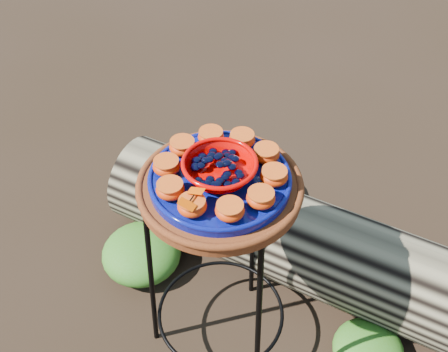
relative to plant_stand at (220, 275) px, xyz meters
The scene contains 21 objects.
ground 0.35m from the plant_stand, ahead, with size 60.00×60.00×0.00m, color black.
plant_stand is the anchor object (origin of this frame).
terracotta_saucer 0.37m from the plant_stand, ahead, with size 0.41×0.41×0.03m, color #451705.
cobalt_plate 0.40m from the plant_stand, ahead, with size 0.36×0.36×0.02m, color #03063C.
red_bowl 0.43m from the plant_stand, ahead, with size 0.18×0.18×0.05m, color #CB0200, non-canonical shape.
glass_gems 0.47m from the plant_stand, ahead, with size 0.14×0.14×0.02m, color black, non-canonical shape.
orange_half_0 0.45m from the plant_stand, 88.46° to the right, with size 0.07×0.07×0.04m, color red.
orange_half_1 0.45m from the plant_stand, 49.90° to the right, with size 0.07×0.07×0.04m, color red.
orange_half_2 0.45m from the plant_stand, 13.90° to the right, with size 0.07×0.07×0.04m, color red.
orange_half_3 0.45m from the plant_stand, 22.10° to the left, with size 0.07×0.07×0.04m, color red.
orange_half_4 0.45m from the plant_stand, 58.10° to the left, with size 0.07×0.07×0.04m, color red.
orange_half_5 0.45m from the plant_stand, 94.10° to the left, with size 0.07×0.07×0.04m, color red.
orange_half_6 0.45m from the plant_stand, 130.10° to the left, with size 0.07×0.07×0.04m, color red.
orange_half_7 0.45m from the plant_stand, 166.10° to the left, with size 0.07×0.07×0.04m, color red.
orange_half_8 0.45m from the plant_stand, 157.90° to the right, with size 0.07×0.07×0.04m, color red.
orange_half_9 0.45m from the plant_stand, 121.90° to the right, with size 0.07×0.07×0.04m, color red.
butterfly 0.47m from the plant_stand, 88.46° to the right, with size 0.08×0.05×0.01m, color #D74500, non-canonical shape.
driftwood_log 0.50m from the plant_stand, 55.97° to the left, with size 1.76×0.46×0.33m, color black, non-canonical shape.
foliage_left 0.51m from the plant_stand, 164.03° to the left, with size 0.29×0.29×0.15m, color #307222.
foliage_right 0.57m from the plant_stand, 20.36° to the left, with size 0.23×0.23×0.12m, color #307222.
foliage_back 0.71m from the plant_stand, 107.44° to the left, with size 0.31×0.31×0.15m, color #307222.
Camera 1 is at (0.51, -0.86, 1.72)m, focal length 45.00 mm.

